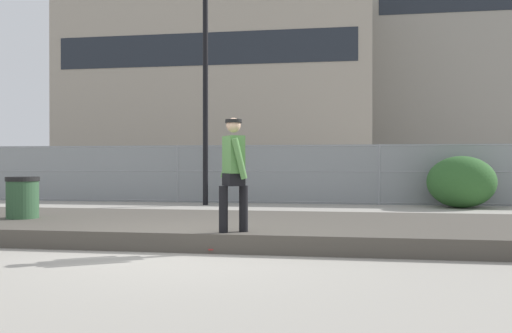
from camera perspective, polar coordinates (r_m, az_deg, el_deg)
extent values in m
plane|color=#9E998E|center=(7.70, -7.24, -9.19)|extent=(120.00, 120.00, 0.00)
cube|color=#4C473F|center=(9.66, -3.74, -6.40)|extent=(15.16, 3.84, 0.28)
cube|color=#B22D2D|center=(7.94, -2.37, -8.45)|extent=(0.79, 0.59, 0.02)
cylinder|color=silver|center=(8.12, -0.83, -8.50)|extent=(0.06, 0.05, 0.05)
cylinder|color=silver|center=(7.95, -0.36, -8.69)|extent=(0.06, 0.05, 0.05)
cylinder|color=silver|center=(7.95, -4.37, -8.69)|extent=(0.06, 0.05, 0.05)
cylinder|color=silver|center=(7.78, -3.97, -8.89)|extent=(0.06, 0.05, 0.05)
cube|color=#99999E|center=(8.03, -0.60, -8.44)|extent=(0.12, 0.15, 0.01)
cube|color=#99999E|center=(7.86, -4.17, -8.64)|extent=(0.12, 0.15, 0.01)
cube|color=gray|center=(8.01, -0.87, -7.99)|extent=(0.29, 0.23, 0.09)
cube|color=gray|center=(7.86, -3.89, -8.14)|extent=(0.29, 0.23, 0.09)
cylinder|color=black|center=(7.93, -1.32, -4.87)|extent=(0.13, 0.13, 0.79)
cylinder|color=black|center=(7.83, -3.43, -4.94)|extent=(0.13, 0.13, 0.79)
cube|color=black|center=(7.85, -2.37, -1.37)|extent=(0.38, 0.42, 0.18)
cube|color=#4C7F3F|center=(7.85, -2.37, 1.25)|extent=(0.39, 0.44, 0.54)
cylinder|color=#4C7F3F|center=(8.08, -2.95, 0.80)|extent=(0.24, 0.20, 0.58)
cylinder|color=#4C7F3F|center=(7.62, -1.75, 0.83)|extent=(0.24, 0.20, 0.58)
sphere|color=tan|center=(7.87, -2.37, 4.35)|extent=(0.21, 0.21, 0.21)
cylinder|color=black|center=(7.87, -2.37, 4.77)|extent=(0.24, 0.24, 0.05)
cylinder|color=gray|center=(17.86, -8.24, -0.76)|extent=(0.06, 0.06, 1.85)
cylinder|color=gray|center=(17.06, 12.78, -0.82)|extent=(0.06, 0.06, 1.85)
cylinder|color=gray|center=(17.17, 2.03, 2.15)|extent=(19.25, 0.04, 0.04)
cylinder|color=gray|center=(17.16, 2.03, -0.50)|extent=(19.25, 0.04, 0.04)
cylinder|color=gray|center=(17.21, 2.03, -3.69)|extent=(19.25, 0.04, 0.04)
cube|color=gray|center=(17.17, 2.03, -0.81)|extent=(19.25, 0.01, 1.85)
cylinder|color=black|center=(16.74, -5.32, 7.04)|extent=(0.16, 0.16, 6.45)
cube|color=silver|center=(19.95, -3.56, -1.37)|extent=(4.41, 1.83, 0.70)
cube|color=#23282D|center=(19.99, -4.12, 0.55)|extent=(2.21, 1.61, 0.64)
cylinder|color=black|center=(20.54, 0.69, -2.30)|extent=(0.64, 0.24, 0.64)
cylinder|color=black|center=(18.86, -0.12, -2.54)|extent=(0.64, 0.24, 0.64)
cylinder|color=black|center=(21.14, -6.64, -2.23)|extent=(0.64, 0.24, 0.64)
cylinder|color=black|center=(19.50, -8.05, -2.45)|extent=(0.64, 0.24, 0.64)
cube|color=#9E9384|center=(49.16, -3.48, 8.32)|extent=(25.45, 13.90, 16.15)
cube|color=#1E232B|center=(42.81, -5.59, 12.14)|extent=(23.42, 0.04, 2.50)
cube|color=gray|center=(59.75, 21.30, 11.54)|extent=(19.88, 13.26, 25.73)
ellipsoid|color=#2D5B28|center=(16.53, 20.71, -1.52)|extent=(1.91, 1.57, 1.48)
cylinder|color=#2D5133|center=(10.73, -23.25, -3.96)|extent=(0.56, 0.56, 0.95)
cylinder|color=black|center=(10.70, -23.26, -1.21)|extent=(0.59, 0.59, 0.08)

